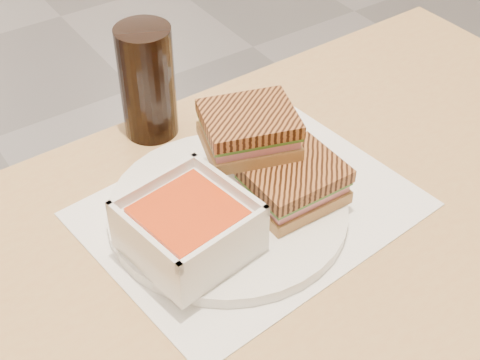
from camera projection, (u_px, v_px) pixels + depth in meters
main_table at (271, 335)px, 0.85m from camera, size 1.22×0.73×0.75m
tray_liner at (251, 209)px, 0.86m from camera, size 0.41×0.33×0.00m
plate at (228, 210)px, 0.84m from camera, size 0.29×0.29×0.02m
soup_bowl at (189, 229)px, 0.77m from camera, size 0.14×0.14×0.07m
panini_lower at (293, 183)px, 0.83m from camera, size 0.11×0.09×0.05m
panini_upper at (249, 130)px, 0.83m from camera, size 0.13×0.12×0.05m
cola_glass at (147, 82)px, 0.93m from camera, size 0.07×0.07×0.16m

